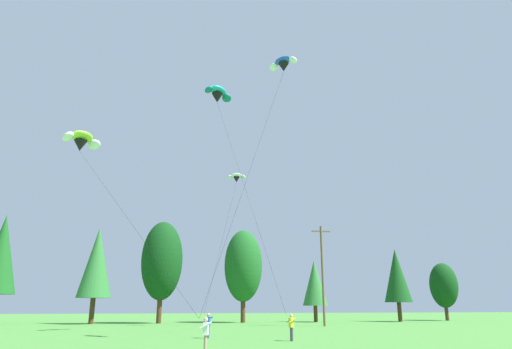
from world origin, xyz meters
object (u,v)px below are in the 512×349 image
Objects in this scene: parafoil_kite_low_lime_white at (81,141)px; parafoil_kite_far_teal at (218,94)px; parafoil_kite_mid_white at (236,177)px; kite_flyer_mid at (208,323)px; kite_flyer_near at (206,332)px; kite_flyer_far at (291,325)px; utility_pole at (323,272)px; parafoil_kite_high_blue_white at (283,64)px.

parafoil_kite_far_teal is at bearing -2.47° from parafoil_kite_low_lime_white.
parafoil_kite_low_lime_white reaches higher than parafoil_kite_mid_white.
kite_flyer_near is at bearing -95.48° from kite_flyer_mid.
parafoil_kite_mid_white is at bearing 92.61° from kite_flyer_far.
parafoil_kite_low_lime_white is (-25.35, -8.82, 10.78)m from utility_pole.
parafoil_kite_high_blue_white is 1.13× the size of parafoil_kite_mid_white.
kite_flyer_mid is 0.09× the size of parafoil_kite_high_blue_white.
kite_flyer_near is 0.09× the size of parafoil_kite_high_blue_white.
parafoil_kite_low_lime_white is at bearing 177.53° from parafoil_kite_far_teal.
parafoil_kite_high_blue_white is at bearing -65.57° from parafoil_kite_far_teal.
utility_pole reaches higher than kite_flyer_near.
kite_flyer_near is 1.00× the size of kite_flyer_mid.
parafoil_kite_low_lime_white is (-12.21, 0.53, -5.46)m from parafoil_kite_far_teal.
kite_flyer_far is at bearing -114.71° from utility_pole.
utility_pole is at bearing 65.29° from kite_flyer_far.
parafoil_kite_far_teal reaches higher than parafoil_kite_high_blue_white.
kite_flyer_far is (5.18, -3.49, 0.00)m from kite_flyer_mid.
utility_pole is 0.52× the size of parafoil_kite_far_teal.
kite_flyer_far is (6.15, 6.63, 0.00)m from kite_flyer_near.
parafoil_kite_low_lime_white is at bearing 149.05° from kite_flyer_mid.
parafoil_kite_low_lime_white is at bearing 121.53° from kite_flyer_near.
parafoil_kite_far_teal reaches higher than parafoil_kite_low_lime_white.
kite_flyer_near is (-14.96, -25.76, -4.76)m from utility_pole.
utility_pole is 0.59× the size of parafoil_kite_low_lime_white.
utility_pole is at bearing 19.19° from parafoil_kite_low_lime_white.
kite_flyer_near is at bearing -132.85° from kite_flyer_far.
utility_pole is at bearing 64.47° from parafoil_kite_high_blue_white.
kite_flyer_near is 0.10× the size of parafoil_kite_mid_white.
parafoil_kite_low_lime_white is at bearing 148.09° from kite_flyer_far.
kite_flyer_far is 25.65m from parafoil_kite_mid_white.
kite_flyer_near is 10.17m from kite_flyer_mid.
parafoil_kite_mid_white is (-0.82, 19.83, -3.84)m from parafoil_kite_high_blue_white.
parafoil_kite_far_teal reaches higher than kite_flyer_near.
parafoil_kite_high_blue_white is 1.05× the size of parafoil_kite_low_lime_white.
parafoil_kite_far_teal is at bearing 83.68° from kite_flyer_near.
kite_flyer_near is 0.09× the size of parafoil_kite_low_lime_white.
parafoil_kite_low_lime_white is at bearing -147.38° from parafoil_kite_mid_white.
kite_flyer_far is at bearing -31.91° from parafoil_kite_low_lime_white.
parafoil_kite_high_blue_white is at bearing -30.89° from parafoil_kite_low_lime_white.
parafoil_kite_high_blue_white is (6.05, 7.10, 19.50)m from kite_flyer_near.
kite_flyer_far is 19.50m from parafoil_kite_high_blue_white.
kite_flyer_far is (-8.80, -19.13, -4.76)m from utility_pole.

